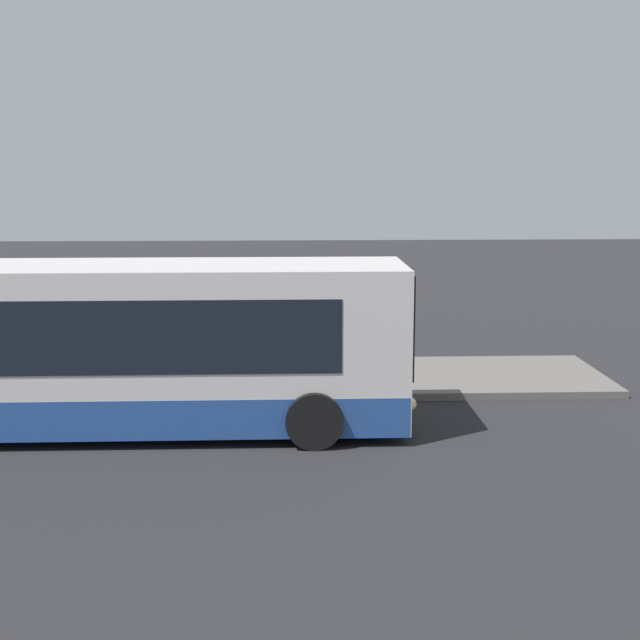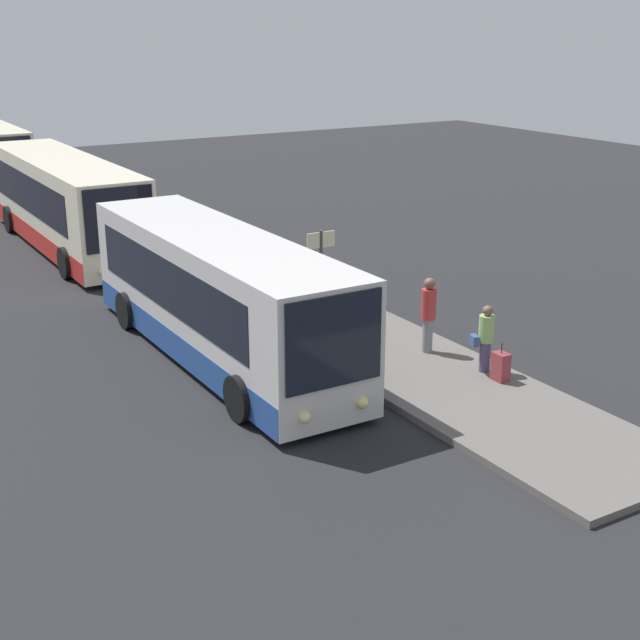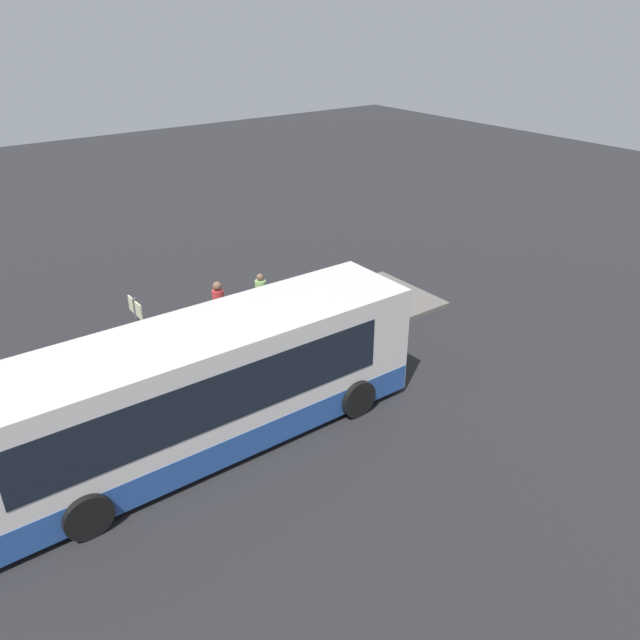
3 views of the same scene
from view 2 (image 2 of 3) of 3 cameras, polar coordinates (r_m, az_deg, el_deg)
name	(u,v)px [view 2 (image 2 of 3)]	position (r m, az deg, el deg)	size (l,w,h in m)	color
ground	(230,358)	(21.81, -5.75, -2.42)	(80.00, 80.00, 0.00)	#232326
platform	(346,331)	(23.31, 1.70, -0.73)	(20.00, 3.51, 0.16)	#605B56
bus_lead	(217,297)	(21.46, -6.58, 1.46)	(10.61, 2.70, 3.05)	silver
bus_second	(65,204)	(33.30, -16.01, 7.17)	(11.97, 2.73, 3.21)	beige
passenger_boarding	(485,336)	(20.52, 10.54, -1.04)	(0.47, 0.60, 1.58)	#4C476B
passenger_waiting	(428,311)	(21.49, 6.96, 0.55)	(0.49, 0.49, 1.86)	gray
suitcase	(500,367)	(20.26, 11.48, -2.94)	(0.38, 0.27, 0.88)	maroon
sign_post	(321,266)	(22.96, 0.05, 3.48)	(0.10, 0.82, 2.58)	#4C4C51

